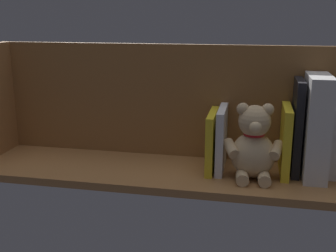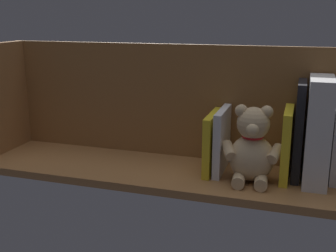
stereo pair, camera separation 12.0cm
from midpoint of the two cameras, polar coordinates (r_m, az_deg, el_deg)
ground_plane at (r=123.81cm, az=2.78°, el=-6.25°), size 115.90×29.60×2.20cm
shelf_back_panel at (r=130.32cm, az=4.31°, el=3.29°), size 115.90×1.50×34.83cm
shelf_side_divider at (r=142.97cm, az=-19.37°, el=3.52°), size 2.40×23.60×34.83cm
dictionary_thick_white at (r=118.73cm, az=22.35°, el=-0.65°), size 6.12×17.03×27.98cm
book_2 at (r=120.34cm, az=19.99°, el=-0.60°), size 2.17×13.59×26.46cm
book_3 at (r=119.98cm, az=18.51°, el=-2.35°), size 2.22×16.15×19.10cm
teddy_bear at (r=114.98cm, az=14.21°, el=-2.98°), size 16.81×13.79×20.76cm
book_4 at (r=120.79cm, az=10.12°, el=-1.97°), size 2.07×16.51×17.93cm
book_5 at (r=121.01cm, az=8.82°, el=-2.18°), size 2.05×17.15×16.69cm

